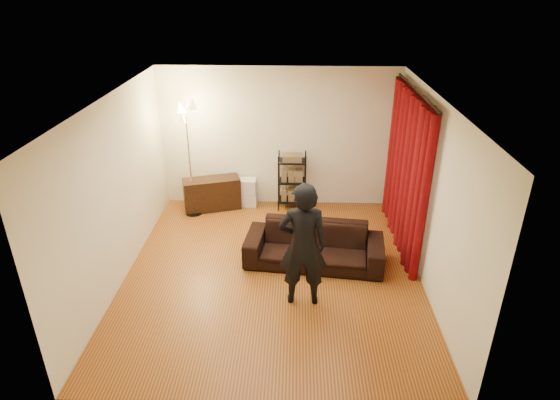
{
  "coord_description": "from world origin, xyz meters",
  "views": [
    {
      "loc": [
        0.32,
        -6.04,
        4.16
      ],
      "look_at": [
        0.1,
        0.3,
        1.1
      ],
      "focal_mm": 30.0,
      "sensor_mm": 36.0,
      "label": 1
    }
  ],
  "objects_px": {
    "person": "(303,245)",
    "floor_lamp": "(190,161)",
    "storage_boxes": "(248,192)",
    "sofa": "(314,245)",
    "wire_shelf": "(292,181)",
    "media_cabinet": "(212,194)"
  },
  "relations": [
    {
      "from": "floor_lamp",
      "to": "storage_boxes",
      "type": "bearing_deg",
      "value": 20.3
    },
    {
      "from": "media_cabinet",
      "to": "storage_boxes",
      "type": "distance_m",
      "value": 0.71
    },
    {
      "from": "person",
      "to": "floor_lamp",
      "type": "distance_m",
      "value": 3.33
    },
    {
      "from": "sofa",
      "to": "person",
      "type": "bearing_deg",
      "value": -94.97
    },
    {
      "from": "person",
      "to": "floor_lamp",
      "type": "relative_size",
      "value": 0.84
    },
    {
      "from": "media_cabinet",
      "to": "wire_shelf",
      "type": "height_order",
      "value": "wire_shelf"
    },
    {
      "from": "sofa",
      "to": "floor_lamp",
      "type": "distance_m",
      "value": 2.89
    },
    {
      "from": "person",
      "to": "storage_boxes",
      "type": "relative_size",
      "value": 3.19
    },
    {
      "from": "person",
      "to": "wire_shelf",
      "type": "xyz_separation_m",
      "value": [
        -0.18,
        2.95,
        -0.34
      ]
    },
    {
      "from": "storage_boxes",
      "to": "wire_shelf",
      "type": "bearing_deg",
      "value": -2.32
    },
    {
      "from": "sofa",
      "to": "person",
      "type": "height_order",
      "value": "person"
    },
    {
      "from": "storage_boxes",
      "to": "wire_shelf",
      "type": "height_order",
      "value": "wire_shelf"
    },
    {
      "from": "person",
      "to": "storage_boxes",
      "type": "distance_m",
      "value": 3.23
    },
    {
      "from": "wire_shelf",
      "to": "floor_lamp",
      "type": "height_order",
      "value": "floor_lamp"
    },
    {
      "from": "wire_shelf",
      "to": "floor_lamp",
      "type": "relative_size",
      "value": 0.52
    },
    {
      "from": "sofa",
      "to": "storage_boxes",
      "type": "bearing_deg",
      "value": 128.27
    },
    {
      "from": "sofa",
      "to": "wire_shelf",
      "type": "bearing_deg",
      "value": 107.38
    },
    {
      "from": "person",
      "to": "wire_shelf",
      "type": "height_order",
      "value": "person"
    },
    {
      "from": "person",
      "to": "wire_shelf",
      "type": "relative_size",
      "value": 1.61
    },
    {
      "from": "storage_boxes",
      "to": "floor_lamp",
      "type": "xyz_separation_m",
      "value": [
        -1.02,
        -0.38,
        0.8
      ]
    },
    {
      "from": "person",
      "to": "storage_boxes",
      "type": "xyz_separation_m",
      "value": [
        -1.04,
        2.99,
        -0.62
      ]
    },
    {
      "from": "sofa",
      "to": "media_cabinet",
      "type": "bearing_deg",
      "value": 142.59
    }
  ]
}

